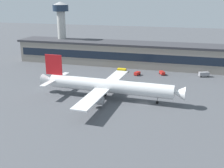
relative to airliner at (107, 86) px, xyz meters
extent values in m
plane|color=#4C4F54|center=(15.59, -1.41, -5.32)|extent=(600.00, 600.00, 0.00)
cube|color=gray|center=(15.59, 59.78, 1.03)|extent=(178.68, 18.50, 12.71)
cube|color=#38383D|center=(15.59, 59.78, 7.99)|extent=(182.25, 18.87, 1.20)
cube|color=#192333|center=(15.59, 50.49, 1.67)|extent=(175.10, 0.16, 4.58)
cylinder|color=white|center=(0.92, -0.03, 0.02)|extent=(52.10, 7.17, 5.45)
cone|color=white|center=(28.51, -0.94, 0.02)|extent=(5.08, 5.34, 5.18)
cone|color=white|center=(-26.95, 0.89, 0.02)|extent=(6.16, 5.10, 4.91)
cube|color=red|center=(-24.04, 0.80, 7.10)|extent=(7.64, 0.75, 8.72)
cube|color=white|center=(-23.34, 6.77, 0.84)|extent=(2.72, 9.89, 0.30)
cube|color=white|center=(-23.74, -5.21, 0.84)|extent=(2.72, 9.89, 0.30)
cube|color=white|center=(-0.60, 14.44, -0.53)|extent=(6.77, 23.56, 0.50)
cube|color=white|center=(-1.56, -14.37, -0.53)|extent=(6.77, 23.56, 0.50)
cylinder|color=#99999E|center=(0.28, 10.90, -2.43)|extent=(4.59, 3.15, 3.00)
cylinder|color=#99999E|center=(-0.44, -10.90, -2.43)|extent=(4.59, 3.15, 3.00)
cylinder|color=black|center=(20.65, -0.68, -4.77)|extent=(1.12, 0.54, 1.10)
cylinder|color=slate|center=(20.65, -0.68, -3.19)|extent=(0.24, 0.24, 2.62)
cylinder|color=black|center=(-1.60, 2.51, -4.77)|extent=(1.12, 0.54, 1.10)
cylinder|color=slate|center=(-1.60, 2.51, -3.19)|extent=(0.24, 0.24, 2.62)
cylinder|color=black|center=(-1.76, -2.40, -4.77)|extent=(1.12, 0.54, 1.10)
cylinder|color=slate|center=(-1.76, -2.40, -3.19)|extent=(0.24, 0.24, 2.62)
cylinder|color=#B7B7B2|center=(-50.29, 63.48, 10.39)|extent=(5.29, 5.29, 31.42)
cylinder|color=#1E2D42|center=(-50.29, 63.48, 28.10)|extent=(10.04, 10.04, 4.00)
cone|color=#A5A5A5|center=(-50.29, 63.48, 31.10)|extent=(9.04, 9.04, 2.00)
cube|color=gray|center=(39.47, 44.65, -3.87)|extent=(5.65, 4.03, 2.20)
cube|color=black|center=(38.15, 44.10, -3.43)|extent=(2.46, 2.57, 0.55)
cylinder|color=black|center=(38.17, 43.03, -4.97)|extent=(0.76, 0.55, 0.70)
cylinder|color=black|center=(37.41, 44.86, -4.97)|extent=(0.76, 0.55, 0.70)
cylinder|color=black|center=(41.53, 44.43, -4.97)|extent=(0.76, 0.55, 0.70)
cylinder|color=black|center=(40.77, 46.26, -4.97)|extent=(0.76, 0.55, 0.70)
cube|color=red|center=(5.25, 37.87, -4.22)|extent=(3.17, 4.08, 1.50)
cube|color=black|center=(5.61, 38.80, -3.92)|extent=(2.17, 1.84, 0.38)
cylinder|color=black|center=(4.87, 39.37, -4.97)|extent=(0.53, 0.76, 0.70)
cylinder|color=black|center=(6.54, 38.72, -4.97)|extent=(0.53, 0.76, 0.70)
cylinder|color=black|center=(3.95, 37.03, -4.97)|extent=(0.53, 0.76, 0.70)
cylinder|color=black|center=(5.63, 36.37, -4.97)|extent=(0.53, 0.76, 0.70)
cube|color=yellow|center=(-4.53, 42.96, -4.27)|extent=(5.03, 3.05, 1.40)
cube|color=black|center=(-5.85, 43.09, -3.99)|extent=(1.90, 2.54, 0.35)
cylinder|color=black|center=(-6.32, 41.96, -4.97)|extent=(0.73, 0.37, 0.70)
cylinder|color=black|center=(-6.09, 44.29, -4.97)|extent=(0.73, 0.37, 0.70)
cylinder|color=black|center=(-2.97, 41.64, -4.97)|extent=(0.73, 0.37, 0.70)
cylinder|color=black|center=(-2.75, 43.97, -4.97)|extent=(0.73, 0.37, 0.70)
cube|color=red|center=(17.99, 42.65, -4.22)|extent=(3.64, 4.79, 1.50)
cube|color=black|center=(17.46, 43.73, -3.92)|extent=(2.25, 2.15, 0.38)
cylinder|color=black|center=(16.54, 43.65, -4.97)|extent=(0.58, 0.76, 0.70)
cylinder|color=black|center=(18.08, 44.41, -4.97)|extent=(0.58, 0.76, 0.70)
cylinder|color=black|center=(17.90, 40.89, -4.97)|extent=(0.58, 0.76, 0.70)
cylinder|color=black|center=(19.44, 41.64, -4.97)|extent=(0.58, 0.76, 0.70)
camera|label=1|loc=(31.04, -101.53, 34.31)|focal=43.88mm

